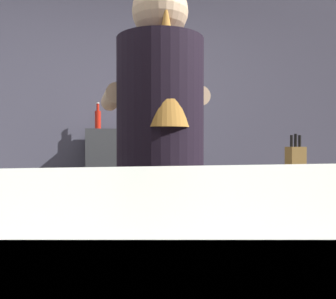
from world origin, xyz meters
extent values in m
cube|color=#494858|center=(0.00, 2.20, 1.35)|extent=(5.20, 0.10, 2.70)
cube|color=#4D3E2E|center=(0.35, 0.60, 0.44)|extent=(2.10, 0.60, 0.89)
cube|color=#333537|center=(0.25, 1.92, 0.62)|extent=(0.96, 0.36, 1.23)
cylinder|color=black|center=(0.05, 0.15, 1.20)|extent=(0.34, 0.34, 0.61)
sphere|color=#D8B38A|center=(0.05, 0.15, 1.62)|extent=(0.22, 0.22, 0.22)
cone|color=#B27A33|center=(0.05, 0.05, 1.39)|extent=(0.18, 0.18, 0.46)
cylinder|color=#D8B38A|center=(-0.12, 0.31, 1.30)|extent=(0.08, 0.32, 0.08)
cylinder|color=#D8B38A|center=(0.22, 0.31, 1.30)|extent=(0.08, 0.32, 0.08)
cube|color=olive|center=(1.02, 0.72, 0.99)|extent=(0.10, 0.08, 0.20)
cylinder|color=black|center=(0.99, 0.72, 1.12)|extent=(0.02, 0.02, 0.07)
cylinder|color=black|center=(1.02, 0.72, 1.13)|extent=(0.02, 0.02, 0.08)
cylinder|color=black|center=(1.05, 0.72, 1.12)|extent=(0.02, 0.02, 0.07)
cylinder|color=#C74833|center=(-0.25, 0.49, 0.91)|extent=(0.20, 0.20, 0.06)
cube|color=silver|center=(0.33, 0.55, 0.89)|extent=(0.24, 0.03, 0.01)
cylinder|color=black|center=(0.55, 1.85, 1.31)|extent=(0.07, 0.07, 0.15)
cylinder|color=black|center=(0.55, 1.85, 1.41)|extent=(0.03, 0.03, 0.06)
cylinder|color=red|center=(0.55, 1.85, 1.45)|extent=(0.04, 0.04, 0.01)
cylinder|color=#295D95|center=(0.64, 1.98, 1.30)|extent=(0.05, 0.05, 0.14)
cylinder|color=#295D95|center=(0.64, 1.98, 1.40)|extent=(0.02, 0.02, 0.05)
cylinder|color=silver|center=(0.64, 1.98, 1.43)|extent=(0.03, 0.03, 0.01)
cylinder|color=red|center=(-0.12, 2.01, 1.31)|extent=(0.05, 0.05, 0.17)
cylinder|color=red|center=(-0.12, 2.01, 1.43)|extent=(0.02, 0.02, 0.07)
cylinder|color=white|center=(-0.12, 2.01, 1.47)|extent=(0.03, 0.03, 0.01)
cylinder|color=black|center=(0.39, 1.93, 1.32)|extent=(0.06, 0.06, 0.17)
cylinder|color=black|center=(0.39, 1.93, 1.43)|extent=(0.03, 0.03, 0.07)
cylinder|color=red|center=(0.39, 1.93, 1.47)|extent=(0.03, 0.03, 0.01)
camera|label=1|loc=(-0.24, -1.20, 1.10)|focal=37.83mm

